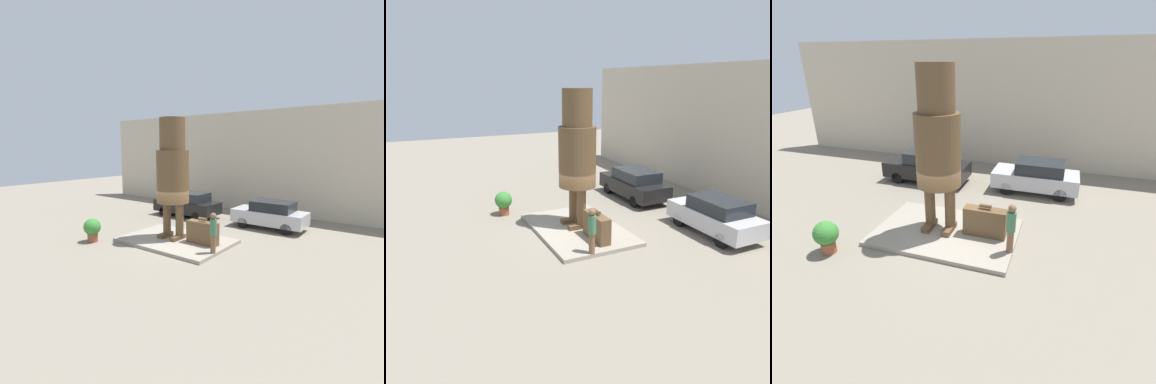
# 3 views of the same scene
# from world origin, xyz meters

# --- Properties ---
(ground_plane) EXTENTS (60.00, 60.00, 0.00)m
(ground_plane) POSITION_xyz_m (0.00, 0.00, 0.00)
(ground_plane) COLOR gray
(pedestal) EXTENTS (5.16, 3.47, 0.16)m
(pedestal) POSITION_xyz_m (0.00, 0.00, 0.08)
(pedestal) COLOR gray
(pedestal) RESTS_ON ground_plane
(building_backdrop) EXTENTS (28.00, 0.60, 7.07)m
(building_backdrop) POSITION_xyz_m (0.00, 9.03, 3.54)
(building_backdrop) COLOR beige
(building_backdrop) RESTS_ON ground_plane
(statue_figure) EXTENTS (1.55, 1.55, 5.75)m
(statue_figure) POSITION_xyz_m (-0.27, 0.10, 3.52)
(statue_figure) COLOR brown
(statue_figure) RESTS_ON pedestal
(giant_suitcase) EXTENTS (1.53, 0.45, 1.23)m
(giant_suitcase) POSITION_xyz_m (1.43, 0.14, 0.68)
(giant_suitcase) COLOR brown
(giant_suitcase) RESTS_ON pedestal
(tourist) EXTENTS (0.29, 0.29, 1.71)m
(tourist) POSITION_xyz_m (2.48, -0.60, 1.09)
(tourist) COLOR brown
(tourist) RESTS_ON pedestal
(parked_car_black) EXTENTS (4.37, 1.84, 1.63)m
(parked_car_black) POSITION_xyz_m (-2.91, 4.73, 0.84)
(parked_car_black) COLOR black
(parked_car_black) RESTS_ON ground_plane
(parked_car_silver) EXTENTS (4.02, 1.77, 1.58)m
(parked_car_silver) POSITION_xyz_m (2.68, 5.07, 0.82)
(parked_car_silver) COLOR #B7B7BC
(parked_car_silver) RESTS_ON ground_plane
(planter_pot) EXTENTS (0.81, 0.81, 1.15)m
(planter_pot) POSITION_xyz_m (-3.32, -2.35, 0.66)
(planter_pot) COLOR brown
(planter_pot) RESTS_ON ground_plane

